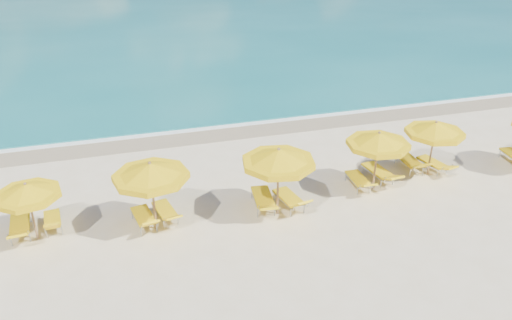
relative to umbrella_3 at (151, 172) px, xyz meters
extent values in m
plane|color=beige|center=(4.05, 0.25, -2.18)|extent=(120.00, 120.00, 0.00)
cube|color=#12676A|center=(4.05, 48.25, -2.18)|extent=(120.00, 80.00, 0.30)
cube|color=tan|center=(4.05, 7.65, -2.18)|extent=(120.00, 2.60, 0.01)
cube|color=white|center=(4.05, 8.45, -2.18)|extent=(120.00, 1.20, 0.03)
cube|color=white|center=(-1.95, 17.25, -2.18)|extent=(14.00, 0.36, 0.05)
cube|color=white|center=(12.05, 24.25, -2.18)|extent=(18.00, 0.30, 0.05)
cylinder|color=#986F4C|center=(-3.82, 0.47, -1.16)|extent=(0.06, 0.06, 2.04)
cone|color=yellow|center=(-3.82, 0.47, -0.30)|extent=(2.49, 2.49, 0.41)
cylinder|color=yellow|center=(-3.82, 0.47, -0.50)|extent=(2.51, 2.51, 0.16)
sphere|color=#986F4C|center=(-3.82, 0.47, -0.09)|extent=(0.09, 0.09, 0.09)
cylinder|color=#986F4C|center=(0.00, 0.00, -0.96)|extent=(0.08, 0.08, 2.45)
cone|color=yellow|center=(0.00, 0.00, 0.07)|extent=(2.91, 2.91, 0.49)
cylinder|color=yellow|center=(0.00, 0.00, -0.17)|extent=(2.94, 2.94, 0.20)
sphere|color=#986F4C|center=(0.00, 0.00, 0.32)|extent=(0.11, 0.11, 0.11)
cylinder|color=#986F4C|center=(4.25, -0.27, -0.93)|extent=(0.08, 0.08, 2.49)
cone|color=yellow|center=(4.25, -0.27, 0.12)|extent=(3.02, 3.02, 0.50)
cylinder|color=yellow|center=(4.25, -0.27, -0.13)|extent=(3.04, 3.04, 0.20)
sphere|color=#986F4C|center=(4.25, -0.27, 0.37)|extent=(0.11, 0.11, 0.11)
cylinder|color=#986F4C|center=(8.38, 0.36, -1.01)|extent=(0.07, 0.07, 2.33)
cone|color=yellow|center=(8.38, 0.36, -0.04)|extent=(2.88, 2.88, 0.47)
cylinder|color=yellow|center=(8.38, 0.36, -0.26)|extent=(2.91, 2.91, 0.19)
sphere|color=#986F4C|center=(8.38, 0.36, 0.20)|extent=(0.10, 0.10, 0.10)
cylinder|color=#986F4C|center=(11.11, 0.80, -1.05)|extent=(0.07, 0.07, 2.27)
cone|color=yellow|center=(11.11, 0.80, -0.09)|extent=(2.69, 2.69, 0.45)
cylinder|color=yellow|center=(11.11, 0.80, -0.32)|extent=(2.71, 2.71, 0.18)
sphere|color=#986F4C|center=(11.11, 0.80, 0.14)|extent=(0.10, 0.10, 0.10)
cube|color=yellow|center=(-4.37, 1.03, -1.79)|extent=(0.73, 1.41, 0.08)
cube|color=yellow|center=(-4.28, 0.07, -1.65)|extent=(0.66, 0.67, 0.35)
cube|color=yellow|center=(-3.36, 1.06, -1.84)|extent=(0.66, 1.22, 0.07)
cube|color=yellow|center=(-3.27, 0.29, -1.65)|extent=(0.57, 0.50, 0.43)
cube|color=yellow|center=(-0.38, 0.36, -1.80)|extent=(0.80, 1.38, 0.08)
cube|color=yellow|center=(-0.22, -0.51, -1.61)|extent=(0.66, 0.62, 0.44)
cube|color=yellow|center=(0.37, 0.59, -1.82)|extent=(0.80, 1.33, 0.08)
cube|color=yellow|center=(0.55, -0.27, -1.68)|extent=(0.66, 0.65, 0.35)
cube|color=yellow|center=(3.90, 0.36, -1.76)|extent=(0.81, 1.50, 0.09)
cube|color=yellow|center=(3.77, -0.65, -1.62)|extent=(0.72, 0.73, 0.36)
cube|color=yellow|center=(4.79, 0.10, -1.79)|extent=(0.84, 1.44, 0.08)
cube|color=yellow|center=(4.96, -0.80, -1.59)|extent=(0.69, 0.64, 0.46)
cube|color=yellow|center=(7.88, 0.73, -1.81)|extent=(0.63, 1.29, 0.08)
cube|color=yellow|center=(7.84, -0.15, -1.66)|extent=(0.59, 0.58, 0.36)
cube|color=yellow|center=(8.92, 1.07, -1.78)|extent=(0.78, 1.44, 0.08)
cube|color=yellow|center=(9.03, 0.09, -1.64)|extent=(0.69, 0.70, 0.34)
cube|color=yellow|center=(10.62, 1.49, -1.77)|extent=(0.70, 1.43, 0.09)
cube|color=yellow|center=(10.56, 0.53, -1.57)|extent=(0.66, 0.61, 0.46)
cube|color=yellow|center=(11.50, 1.16, -1.83)|extent=(0.78, 1.30, 0.07)
cube|color=yellow|center=(11.68, 0.31, -1.71)|extent=(0.65, 0.66, 0.29)
camera|label=1|loc=(-0.73, -14.54, 7.51)|focal=35.00mm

